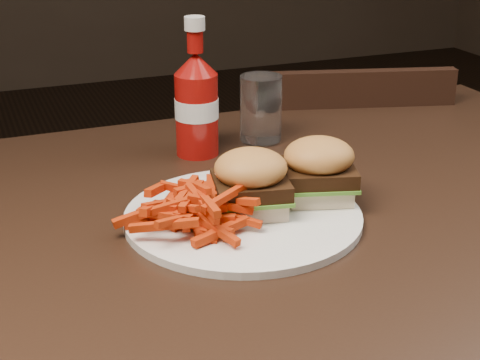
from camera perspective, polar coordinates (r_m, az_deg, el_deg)
name	(u,v)px	position (r m, az deg, el deg)	size (l,w,h in m)	color
dining_table	(270,220)	(0.96, 2.36, -3.14)	(1.20, 0.80, 0.04)	black
chair_far	(334,223)	(1.64, 7.28, -3.34)	(0.36, 0.36, 0.03)	black
plate	(243,216)	(0.91, 0.23, -2.84)	(0.29, 0.29, 0.01)	white
sandwich_half_a	(251,203)	(0.91, 0.83, -1.83)	(0.08, 0.08, 0.02)	beige
sandwich_half_b	(318,190)	(0.95, 6.04, -0.78)	(0.08, 0.08, 0.02)	beige
fries_pile	(192,208)	(0.87, -3.77, -2.15)	(0.12, 0.12, 0.05)	#B32B0D
ketchup_bottle	(197,116)	(1.11, -3.37, 4.96)	(0.06, 0.06, 0.13)	maroon
tumbler	(261,108)	(1.16, 1.63, 5.60)	(0.07, 0.07, 0.10)	white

